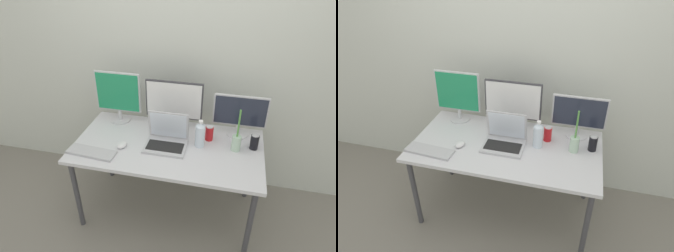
{
  "view_description": "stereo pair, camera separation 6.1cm",
  "coord_description": "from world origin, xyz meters",
  "views": [
    {
      "loc": [
        0.45,
        -1.94,
        2.15
      ],
      "look_at": [
        0.0,
        0.0,
        0.92
      ],
      "focal_mm": 32.0,
      "sensor_mm": 36.0,
      "label": 1
    },
    {
      "loc": [
        0.51,
        -1.93,
        2.15
      ],
      "look_at": [
        0.0,
        0.0,
        0.92
      ],
      "focal_mm": 32.0,
      "sensor_mm": 36.0,
      "label": 2
    }
  ],
  "objects": [
    {
      "name": "wall_back",
      "position": [
        0.0,
        0.59,
        1.3
      ],
      "size": [
        7.0,
        0.08,
        2.6
      ],
      "primitive_type": "cube",
      "color": "silver",
      "rests_on": "ground"
    },
    {
      "name": "monitor_left",
      "position": [
        -0.52,
        0.29,
        0.99
      ],
      "size": [
        0.41,
        0.19,
        0.47
      ],
      "color": "silver",
      "rests_on": "work_desk"
    },
    {
      "name": "water_bottle",
      "position": [
        0.25,
        0.05,
        0.85
      ],
      "size": [
        0.08,
        0.08,
        0.23
      ],
      "color": "silver",
      "rests_on": "work_desk"
    },
    {
      "name": "monitor_center",
      "position": [
        -0.01,
        0.28,
        0.98
      ],
      "size": [
        0.49,
        0.2,
        0.44
      ],
      "color": "#38383D",
      "rests_on": "work_desk"
    },
    {
      "name": "soda_can_near_keyboard",
      "position": [
        0.32,
        0.15,
        0.8
      ],
      "size": [
        0.07,
        0.07,
        0.13
      ],
      "color": "red",
      "rests_on": "work_desk"
    },
    {
      "name": "mouse_by_keyboard",
      "position": [
        -0.35,
        -0.11,
        0.76
      ],
      "size": [
        0.09,
        0.11,
        0.04
      ],
      "primitive_type": "ellipsoid",
      "rotation": [
        0.0,
        0.0,
        -0.23
      ],
      "color": "silver",
      "rests_on": "work_desk"
    },
    {
      "name": "laptop_silver",
      "position": [
        -0.01,
        0.0,
        0.8
      ],
      "size": [
        0.33,
        0.26,
        0.27
      ],
      "color": "#B7B7BC",
      "rests_on": "work_desk"
    },
    {
      "name": "bamboo_vase",
      "position": [
        0.54,
        0.06,
        0.81
      ],
      "size": [
        0.07,
        0.07,
        0.36
      ],
      "color": "#B2D1B7",
      "rests_on": "work_desk"
    },
    {
      "name": "soda_can_by_laptop",
      "position": [
        0.68,
        0.11,
        0.8
      ],
      "size": [
        0.07,
        0.07,
        0.13
      ],
      "color": "black",
      "rests_on": "work_desk"
    },
    {
      "name": "ground_plane",
      "position": [
        0.0,
        0.0,
        0.0
      ],
      "size": [
        16.0,
        16.0,
        0.0
      ],
      "primitive_type": "plane",
      "color": "gray"
    },
    {
      "name": "keyboard_main",
      "position": [
        -0.56,
        -0.25,
        0.75
      ],
      "size": [
        0.4,
        0.16,
        0.02
      ],
      "primitive_type": "cube",
      "rotation": [
        0.0,
        0.0,
        -0.07
      ],
      "color": "#B2B2B7",
      "rests_on": "work_desk"
    },
    {
      "name": "work_desk",
      "position": [
        0.0,
        0.0,
        0.68
      ],
      "size": [
        1.52,
        0.8,
        0.74
      ],
      "color": "#424247",
      "rests_on": "ground"
    },
    {
      "name": "monitor_right",
      "position": [
        0.54,
        0.28,
        0.94
      ],
      "size": [
        0.44,
        0.19,
        0.36
      ],
      "color": "silver",
      "rests_on": "work_desk"
    }
  ]
}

